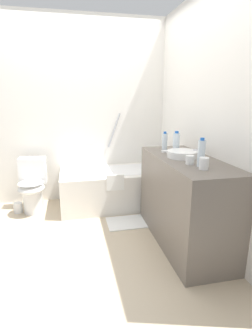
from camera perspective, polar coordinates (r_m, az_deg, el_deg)
The scene contains 16 objects.
ground_plane at distance 2.91m, azimuth -10.15°, elevation -15.25°, with size 3.66×3.66×0.00m, color #C1AD8E.
wall_back_tiled at distance 3.81m, azimuth -11.85°, elevation 11.95°, with size 3.06×0.10×2.54m, color white.
wall_right_mirror at distance 2.90m, azimuth 17.43°, elevation 10.68°, with size 0.10×2.88×2.54m, color white.
bathtub at distance 3.64m, azimuth -2.18°, elevation -4.03°, with size 1.51×0.76×1.26m.
toilet at distance 3.62m, azimuth -19.88°, elevation -3.68°, with size 0.35×0.50×0.71m.
vanity_counter at distance 2.72m, azimuth 12.68°, elevation -7.13°, with size 0.54×1.34×0.90m, color #6B6056.
sink_basin at distance 2.62m, azimuth 12.35°, elevation 3.02°, with size 0.31×0.31×0.06m, color white.
sink_faucet at distance 2.70m, azimuth 15.97°, elevation 3.14°, with size 0.10×0.15×0.08m.
water_bottle_0 at distance 2.80m, azimuth 11.00°, elevation 5.47°, with size 0.07×0.07×0.23m.
water_bottle_1 at distance 2.97m, azimuth 8.52°, elevation 5.83°, with size 0.06×0.06×0.20m.
water_bottle_2 at distance 2.28m, azimuth 16.24°, elevation 3.15°, with size 0.06×0.06×0.25m.
drinking_glass_0 at distance 2.21m, azimuth 16.79°, elevation 0.94°, with size 0.08×0.08×0.10m, color white.
drinking_glass_1 at distance 2.35m, azimuth 13.90°, elevation 1.74°, with size 0.07×0.07×0.08m, color white.
soap_dish at distance 2.82m, azimuth 8.79°, elevation 3.60°, with size 0.09×0.06×0.02m, color white.
bath_mat at distance 3.22m, azimuth 0.97°, elevation -11.81°, with size 0.56×0.36×0.01m, color white.
toilet_paper_roll at distance 3.73m, azimuth -22.64°, elevation -8.06°, with size 0.11×0.11×0.14m, color white.
Camera 1 is at (-0.04, -2.52, 1.46)m, focal length 27.70 mm.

